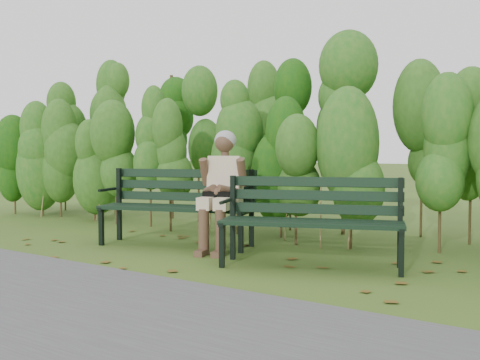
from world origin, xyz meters
The scene contains 7 objects.
ground centered at (0.00, 0.00, 0.00)m, with size 80.00×80.00×0.00m, color #3C5920.
footpath centered at (0.00, -2.20, 0.01)m, with size 60.00×2.50×0.01m, color #474749.
hedge_band centered at (0.00, 1.86, 1.26)m, with size 11.04×1.67×2.42m.
leaf_litter centered at (-0.12, -0.06, 0.00)m, with size 5.92×2.02×0.01m.
bench_left centered at (-0.86, 0.40, 0.50)m, with size 1.77×1.04×0.84m.
bench_right centered at (0.89, 0.22, 0.48)m, with size 1.70×1.06×0.81m.
seated_woman centered at (-0.27, 0.41, 0.71)m, with size 0.56×0.80×1.26m.
Camera 1 is at (3.23, -4.32, 1.05)m, focal length 42.00 mm.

